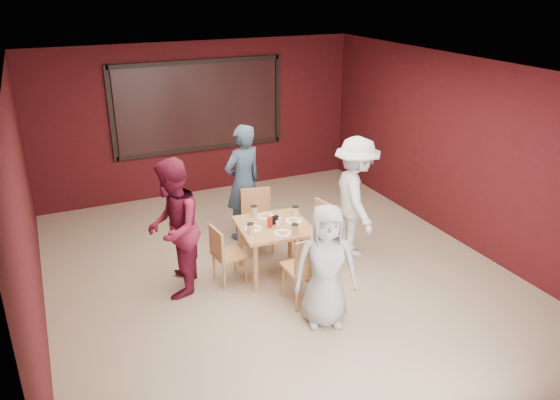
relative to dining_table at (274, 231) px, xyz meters
name	(u,v)px	position (x,y,z in m)	size (l,w,h in m)	color
floor	(277,273)	(0.04, -0.03, -0.65)	(7.00, 7.00, 0.00)	tan
window_blinds	(200,106)	(0.04, 3.42, 1.00)	(3.00, 0.02, 1.50)	black
dining_table	(274,231)	(0.00, 0.00, 0.00)	(1.02, 1.02, 0.89)	#CF7F55
chair_front	(307,266)	(0.06, -0.87, -0.11)	(0.47, 0.47, 0.96)	tan
chair_back	(257,216)	(0.09, 0.82, -0.13)	(0.52, 0.52, 0.92)	tan
chair_left	(224,252)	(-0.70, 0.04, -0.19)	(0.44, 0.44, 0.82)	tan
chair_right	(318,230)	(0.68, 0.00, -0.13)	(0.52, 0.52, 0.92)	tan
diner_front	(326,266)	(0.08, -1.30, 0.10)	(0.74, 0.48, 1.51)	#A5A5A5
diner_back	(243,183)	(0.04, 1.26, 0.26)	(0.67, 0.44, 1.82)	#314257
diner_left	(173,228)	(-1.34, 0.10, 0.25)	(0.88, 0.69, 1.81)	maroon
diner_right	(356,197)	(1.33, 0.09, 0.24)	(1.15, 0.66, 1.78)	white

